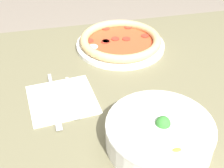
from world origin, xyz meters
The scene contains 6 objects.
dining_table centered at (0.00, 0.00, 0.66)m, with size 1.28×1.08×0.74m.
pizza centered at (0.02, -0.36, 0.76)m, with size 0.28×0.28×0.04m.
bowl centered at (0.04, 0.07, 0.78)m, with size 0.23×0.23×0.08m.
napkin centered at (0.23, -0.13, 0.75)m, with size 0.18×0.18×0.00m.
fork centered at (0.21, -0.13, 0.75)m, with size 0.02×0.17×0.00m.
knife centered at (0.25, -0.14, 0.75)m, with size 0.02×0.23×0.01m.
Camera 1 is at (0.25, 0.50, 1.25)m, focal length 50.00 mm.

